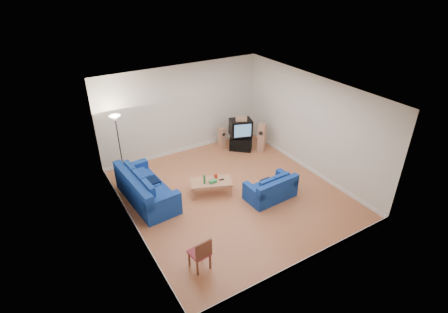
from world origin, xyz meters
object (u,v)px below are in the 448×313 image
tv_stand (241,144)px  television (241,128)px  coffee_table (211,183)px  sofa_three_seat (145,191)px  sofa_loveseat (271,190)px

tv_stand → television: 0.64m
television → coffee_table: bearing=-121.5°
tv_stand → television: size_ratio=0.87×
sofa_three_seat → tv_stand: size_ratio=3.05×
television → sofa_three_seat: bearing=-144.4°
coffee_table → tv_stand: 3.02m
sofa_loveseat → television: bearing=70.5°
sofa_three_seat → tv_stand: 4.33m
sofa_three_seat → coffee_table: size_ratio=1.80×
tv_stand → television: bearing=117.5°
tv_stand → sofa_three_seat: bearing=-122.1°
sofa_loveseat → coffee_table: 1.79m
sofa_loveseat → tv_stand: sofa_loveseat is taller
television → tv_stand: bearing=-85.4°
sofa_three_seat → television: television is taller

